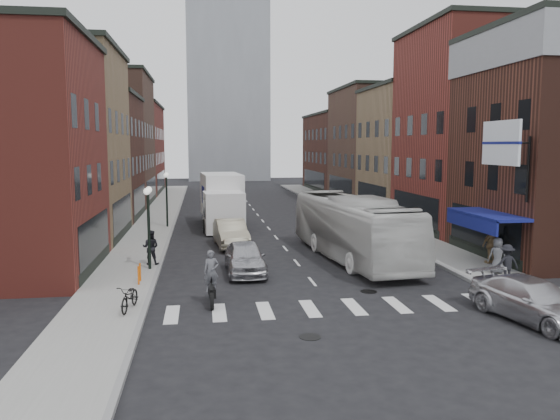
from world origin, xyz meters
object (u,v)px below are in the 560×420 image
(sedan_left_far, at_px, (231,233))
(transit_bus, at_px, (352,228))
(sedan_left_near, at_px, (245,258))
(curb_car, at_px, (534,301))
(billboard_sign, at_px, (503,144))
(streetlamp_far, at_px, (167,189))
(bike_rack, at_px, (139,274))
(streetlamp_near, at_px, (148,212))
(ped_left_solo, at_px, (151,247))
(ped_right_b, at_px, (491,245))
(box_truck, at_px, (222,201))
(ped_right_c, at_px, (497,255))
(motorcycle_rider, at_px, (211,279))
(parked_bicycle, at_px, (130,297))
(ped_right_a, at_px, (507,263))

(sedan_left_far, bearing_deg, transit_bus, -41.25)
(transit_bus, xyz_separation_m, sedan_left_far, (-6.26, 4.66, -0.90))
(sedan_left_near, relative_size, curb_car, 0.90)
(billboard_sign, xyz_separation_m, streetlamp_far, (-15.99, 17.50, -3.22))
(billboard_sign, relative_size, bike_rack, 4.62)
(streetlamp_near, xyz_separation_m, ped_left_solo, (-0.04, 1.03, -1.90))
(billboard_sign, bearing_deg, ped_right_b, 66.64)
(streetlamp_near, distance_m, bike_rack, 3.59)
(transit_bus, xyz_separation_m, sedan_left_near, (-5.96, -2.49, -0.95))
(streetlamp_near, relative_size, box_truck, 0.45)
(box_truck, bearing_deg, ped_right_c, -59.33)
(sedan_left_near, relative_size, sedan_left_far, 0.91)
(box_truck, xyz_separation_m, motorcycle_rider, (-1.18, -20.05, -0.95))
(box_truck, xyz_separation_m, sedan_left_far, (0.21, -7.99, -1.13))
(ped_left_solo, distance_m, ped_right_c, 16.73)
(streetlamp_near, relative_size, ped_right_b, 2.16)
(bike_rack, relative_size, sedan_left_far, 0.16)
(streetlamp_far, bearing_deg, ped_left_solo, -90.16)
(motorcycle_rider, bearing_deg, parked_bicycle, -169.67)
(sedan_left_far, distance_m, parked_bicycle, 13.53)
(streetlamp_near, relative_size, ped_right_c, 2.44)
(box_truck, height_order, curb_car, box_truck)
(bike_rack, bearing_deg, transit_bus, 21.37)
(billboard_sign, height_order, transit_bus, billboard_sign)
(motorcycle_rider, height_order, sedan_left_near, motorcycle_rider)
(box_truck, xyz_separation_m, transit_bus, (6.46, -12.64, -0.23))
(bike_rack, distance_m, motorcycle_rider, 4.47)
(ped_right_b, bearing_deg, sedan_left_near, -15.66)
(streetlamp_near, xyz_separation_m, ped_right_a, (15.70, -4.80, -1.93))
(streetlamp_near, xyz_separation_m, sedan_left_near, (4.54, -1.00, -2.14))
(streetlamp_far, xyz_separation_m, ped_right_c, (16.14, -17.25, -1.92))
(parked_bicycle, xyz_separation_m, ped_left_solo, (0.06, 7.70, 0.39))
(bike_rack, xyz_separation_m, transit_bus, (10.70, 4.19, 1.17))
(transit_bus, height_order, parked_bicycle, transit_bus)
(streetlamp_near, distance_m, sedan_left_near, 5.12)
(sedan_left_near, distance_m, ped_left_solo, 5.01)
(sedan_left_near, xyz_separation_m, parked_bicycle, (-4.64, -5.67, -0.15))
(sedan_left_near, bearing_deg, ped_right_b, -1.44)
(streetlamp_far, distance_m, sedan_left_near, 15.82)
(parked_bicycle, bearing_deg, billboard_sign, 21.07)
(ped_right_b, bearing_deg, curb_car, 54.73)
(sedan_left_near, height_order, ped_right_c, ped_right_c)
(box_truck, relative_size, transit_bus, 0.75)
(billboard_sign, xyz_separation_m, bike_rack, (-16.19, 0.80, -5.58))
(streetlamp_near, bearing_deg, ped_right_b, -3.88)
(billboard_sign, bearing_deg, transit_bus, 137.75)
(streetlamp_near, xyz_separation_m, ped_right_c, (16.14, -3.25, -1.92))
(billboard_sign, distance_m, box_truck, 21.70)
(bike_rack, bearing_deg, parked_bicycle, -88.56)
(sedan_left_near, xyz_separation_m, ped_left_solo, (-4.57, 2.03, 0.25))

